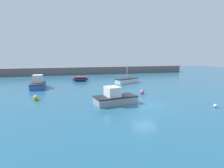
# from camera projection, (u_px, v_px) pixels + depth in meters

# --- Properties ---
(ground_plane) EXTENTS (120.00, 120.00, 0.20)m
(ground_plane) POSITION_uv_depth(u_px,v_px,m) (145.00, 106.00, 18.79)
(ground_plane) COLOR #235B7A
(harbor_breakwater) EXTENTS (53.76, 3.42, 1.98)m
(harbor_breakwater) POSITION_uv_depth(u_px,v_px,m) (95.00, 70.00, 50.46)
(harbor_breakwater) COLOR #66605B
(harbor_breakwater) RESTS_ON ground_plane
(rowboat_with_red_cover) EXTENTS (3.62, 1.98, 0.97)m
(rowboat_with_red_cover) POSITION_uv_depth(u_px,v_px,m) (80.00, 79.00, 35.70)
(rowboat_with_red_cover) COLOR navy
(rowboat_with_red_cover) RESTS_ON ground_plane
(motorboat_grey_hull) EXTENTS (4.88, 2.88, 1.89)m
(motorboat_grey_hull) POSITION_uv_depth(u_px,v_px,m) (114.00, 98.00, 19.19)
(motorboat_grey_hull) COLOR gray
(motorboat_grey_hull) RESTS_ON ground_plane
(motorboat_with_cabin) EXTENTS (2.29, 4.85, 2.11)m
(motorboat_with_cabin) POSITION_uv_depth(u_px,v_px,m) (38.00, 84.00, 28.33)
(motorboat_with_cabin) COLOR #2D56B7
(motorboat_with_cabin) RESTS_ON ground_plane
(sailboat_twin_hulled) EXTENTS (5.08, 3.43, 3.64)m
(sailboat_twin_hulled) POSITION_uv_depth(u_px,v_px,m) (127.00, 81.00, 33.43)
(sailboat_twin_hulled) COLOR white
(sailboat_twin_hulled) RESTS_ON ground_plane
(mooring_buoy_pink) EXTENTS (0.59, 0.59, 0.59)m
(mooring_buoy_pink) POSITION_uv_depth(u_px,v_px,m) (142.00, 92.00, 23.90)
(mooring_buoy_pink) COLOR #EA668C
(mooring_buoy_pink) RESTS_ON ground_plane
(mooring_buoy_yellow) EXTENTS (0.60, 0.60, 0.60)m
(mooring_buoy_yellow) POSITION_uv_depth(u_px,v_px,m) (36.00, 98.00, 20.63)
(mooring_buoy_yellow) COLOR yellow
(mooring_buoy_yellow) RESTS_ON ground_plane
(mooring_buoy_white) EXTENTS (0.37, 0.37, 0.37)m
(mooring_buoy_white) POSITION_uv_depth(u_px,v_px,m) (215.00, 106.00, 17.72)
(mooring_buoy_white) COLOR white
(mooring_buoy_white) RESTS_ON ground_plane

